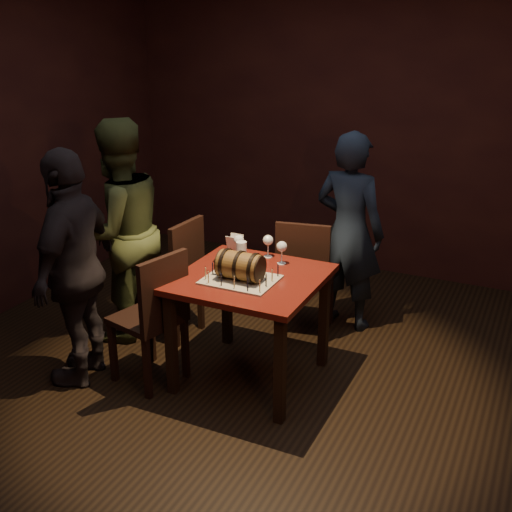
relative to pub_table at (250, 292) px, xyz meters
name	(u,v)px	position (x,y,z in m)	size (l,w,h in m)	color
room_shell	(265,188)	(0.19, -0.18, 0.76)	(5.04, 5.04, 2.80)	black
pub_table	(250,292)	(0.00, 0.00, 0.00)	(0.90, 0.90, 0.75)	#49100C
cake_board	(240,280)	(-0.02, -0.09, 0.12)	(0.45, 0.35, 0.01)	#A69A86
barrel_cake	(240,266)	(-0.02, -0.09, 0.21)	(0.34, 0.19, 0.19)	brown
birthday_candles	(241,273)	(-0.02, -0.09, 0.16)	(0.40, 0.30, 0.09)	#DCC483
wine_glass_left	(239,241)	(-0.22, 0.28, 0.23)	(0.07, 0.07, 0.16)	silver
wine_glass_mid	(268,241)	(-0.04, 0.36, 0.23)	(0.07, 0.07, 0.16)	silver
wine_glass_right	(282,248)	(0.10, 0.29, 0.23)	(0.07, 0.07, 0.16)	silver
pint_of_ale	(241,253)	(-0.16, 0.19, 0.18)	(0.07, 0.07, 0.15)	silver
menu_card	(235,245)	(-0.28, 0.33, 0.17)	(0.10, 0.05, 0.13)	white
chair_back	(304,272)	(0.09, 0.74, -0.12)	(0.47, 0.47, 0.93)	black
chair_left_rear	(177,272)	(-0.77, 0.33, -0.12)	(0.42, 0.42, 0.93)	black
chair_left_front	(155,312)	(-0.53, -0.32, -0.12)	(0.48, 0.48, 0.93)	black
person_back	(349,232)	(0.32, 1.07, 0.13)	(0.56, 0.37, 1.55)	black
person_left_rear	(119,232)	(-1.17, 0.17, 0.19)	(0.81, 0.63, 1.66)	#3B4221
person_left_front	(75,268)	(-1.03, -0.46, 0.15)	(0.93, 0.39, 1.58)	black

